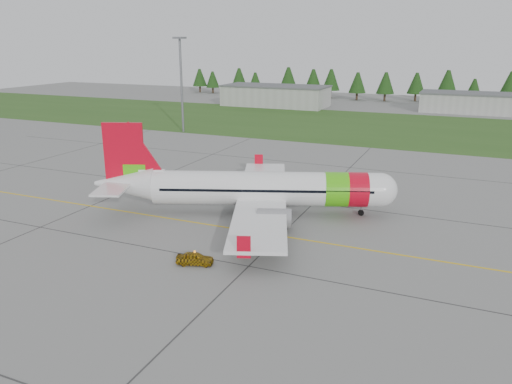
% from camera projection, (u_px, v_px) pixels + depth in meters
% --- Properties ---
extents(ground, '(320.00, 320.00, 0.00)m').
position_uv_depth(ground, '(156.00, 249.00, 48.82)').
color(ground, gray).
rests_on(ground, ground).
extents(aircraft, '(33.80, 32.12, 10.68)m').
position_uv_depth(aircraft, '(259.00, 189.00, 57.89)').
color(aircraft, white).
rests_on(aircraft, ground).
extents(follow_me_car, '(1.53, 1.66, 3.41)m').
position_uv_depth(follow_me_car, '(194.00, 247.00, 44.94)').
color(follow_me_car, '#D9A00C').
rests_on(follow_me_car, ground).
extents(service_van, '(2.14, 2.09, 4.86)m').
position_uv_depth(service_van, '(125.00, 121.00, 111.62)').
color(service_van, white).
rests_on(service_van, ground).
extents(grass_strip, '(320.00, 50.00, 0.03)m').
position_uv_depth(grass_strip, '(349.00, 125.00, 120.90)').
color(grass_strip, '#30561E').
rests_on(grass_strip, ground).
extents(taxi_guideline, '(120.00, 0.25, 0.02)m').
position_uv_depth(taxi_guideline, '(196.00, 223.00, 55.85)').
color(taxi_guideline, gold).
rests_on(taxi_guideline, ground).
extents(hangar_west, '(32.00, 14.00, 6.00)m').
position_uv_depth(hangar_west, '(275.00, 96.00, 156.00)').
color(hangar_west, '#A8A8A3').
rests_on(hangar_west, ground).
extents(hangar_east, '(24.00, 12.00, 5.20)m').
position_uv_depth(hangar_east, '(465.00, 103.00, 142.33)').
color(hangar_east, '#A8A8A3').
rests_on(hangar_east, ground).
extents(floodlight_mast, '(0.50, 0.50, 20.00)m').
position_uv_depth(floodlight_mast, '(182.00, 87.00, 109.02)').
color(floodlight_mast, slate).
rests_on(floodlight_mast, ground).
extents(treeline, '(160.00, 8.00, 10.00)m').
position_uv_depth(treeline, '(388.00, 86.00, 168.68)').
color(treeline, '#1C3F14').
rests_on(treeline, ground).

